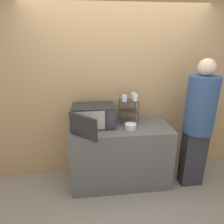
# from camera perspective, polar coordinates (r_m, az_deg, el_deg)

# --- Properties ---
(ground_plane) EXTENTS (12.00, 12.00, 0.00)m
(ground_plane) POSITION_cam_1_polar(r_m,az_deg,el_deg) (3.02, 3.21, -22.50)
(ground_plane) COLOR gray
(wall_back) EXTENTS (8.00, 0.06, 2.60)m
(wall_back) POSITION_cam_1_polar(r_m,az_deg,el_deg) (2.98, 1.55, 5.62)
(wall_back) COLOR tan
(wall_back) RESTS_ON ground_plane
(counter) EXTENTS (1.41, 0.62, 0.90)m
(counter) POSITION_cam_1_polar(r_m,az_deg,el_deg) (2.99, 2.36, -12.08)
(counter) COLOR #595654
(counter) RESTS_ON ground_plane
(microwave) EXTENTS (0.60, 0.70, 0.30)m
(microwave) POSITION_cam_1_polar(r_m,az_deg,el_deg) (2.74, -5.45, -1.22)
(microwave) COLOR #262628
(microwave) RESTS_ON counter
(dish_rack) EXTENTS (0.25, 0.20, 0.34)m
(dish_rack) POSITION_cam_1_polar(r_m,az_deg,el_deg) (2.84, 4.79, 1.58)
(dish_rack) COLOR #333333
(dish_rack) RESTS_ON counter
(glass_front_left) EXTENTS (0.07, 0.07, 0.09)m
(glass_front_left) POSITION_cam_1_polar(r_m,az_deg,el_deg) (2.74, 3.56, 3.98)
(glass_front_left) COLOR silver
(glass_front_left) RESTS_ON dish_rack
(glass_back_right) EXTENTS (0.07, 0.07, 0.09)m
(glass_back_right) POSITION_cam_1_polar(r_m,az_deg,el_deg) (2.87, 6.11, 4.65)
(glass_back_right) COLOR silver
(glass_back_right) RESTS_ON dish_rack
(glass_front_right) EXTENTS (0.07, 0.07, 0.09)m
(glass_front_right) POSITION_cam_1_polar(r_m,az_deg,el_deg) (2.77, 6.69, 4.08)
(glass_front_right) COLOR silver
(glass_front_right) RESTS_ON dish_rack
(bowl) EXTENTS (0.15, 0.15, 0.07)m
(bowl) POSITION_cam_1_polar(r_m,az_deg,el_deg) (2.71, 5.30, -4.10)
(bowl) COLOR silver
(bowl) RESTS_ON counter
(person) EXTENTS (0.39, 0.39, 1.83)m
(person) POSITION_cam_1_polar(r_m,az_deg,el_deg) (2.94, 23.50, -1.96)
(person) COLOR #2D2D33
(person) RESTS_ON ground_plane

